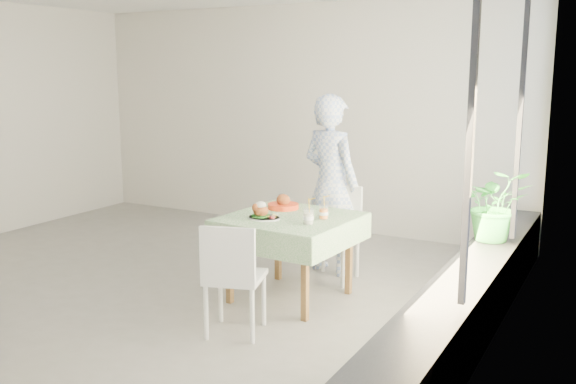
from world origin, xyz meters
The scene contains 14 objects.
floor centered at (0.00, 0.00, 0.00)m, with size 6.00×6.00×0.00m, color slate.
wall_back centered at (0.00, 2.50, 1.40)m, with size 6.00×0.02×2.80m, color beige.
wall_right centered at (3.00, 0.00, 1.40)m, with size 0.02×5.00×2.80m, color beige.
window_pane centered at (2.97, 0.00, 1.65)m, with size 0.01×4.80×2.18m, color #D1E0F9.
window_ledge centered at (2.80, 0.00, 0.25)m, with size 0.40×4.80×0.50m, color black.
cafe_table centered at (1.24, 0.02, 0.46)m, with size 1.11×1.11×0.74m.
chair_far centered at (1.36, 0.68, 0.28)m, with size 0.43×0.43×0.89m.
chair_near centered at (1.24, -0.86, 0.27)m, with size 0.52×0.52×0.88m.
diner centered at (1.22, 0.89, 0.88)m, with size 0.64×0.42×1.77m, color #86A0D6.
main_dish centered at (1.08, -0.18, 0.79)m, with size 0.29×0.29×0.15m.
juice_cup_orange centered at (1.54, 0.07, 0.80)m, with size 0.08×0.08×0.24m.
juice_cup_lemonade centered at (1.51, -0.16, 0.80)m, with size 0.09×0.09×0.26m.
second_dish centered at (1.04, 0.26, 0.78)m, with size 0.28×0.28×0.14m.
potted_plant centered at (2.78, 0.97, 0.83)m, with size 0.59×0.51×0.65m, color #2C862C.
Camera 1 is at (3.81, -4.75, 1.98)m, focal length 40.00 mm.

